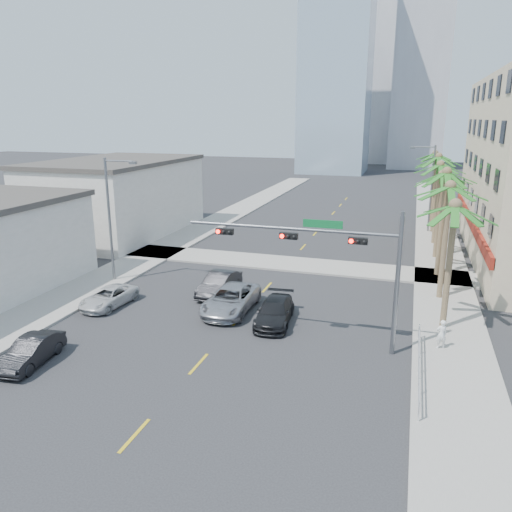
{
  "coord_description": "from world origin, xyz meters",
  "views": [
    {
      "loc": [
        9.36,
        -16.29,
        11.7
      ],
      "look_at": [
        0.52,
        11.74,
        3.5
      ],
      "focal_mm": 35.0,
      "sensor_mm": 36.0,
      "label": 1
    }
  ],
  "objects_px": {
    "pedestrian": "(441,334)",
    "car_parked_far": "(109,297)",
    "car_lane_right": "(275,312)",
    "car_lane_left": "(219,284)",
    "car_lane_center": "(231,299)",
    "car_parked_mid": "(31,351)",
    "traffic_signal_mast": "(333,254)"
  },
  "relations": [
    {
      "from": "car_lane_right",
      "to": "car_lane_center",
      "type": "bearing_deg",
      "value": 157.49
    },
    {
      "from": "car_lane_center",
      "to": "pedestrian",
      "type": "distance_m",
      "value": 12.39
    },
    {
      "from": "traffic_signal_mast",
      "to": "car_lane_right",
      "type": "relative_size",
      "value": 2.35
    },
    {
      "from": "car_lane_center",
      "to": "car_lane_right",
      "type": "distance_m",
      "value": 3.22
    },
    {
      "from": "car_parked_mid",
      "to": "car_lane_left",
      "type": "relative_size",
      "value": 0.88
    },
    {
      "from": "pedestrian",
      "to": "car_lane_left",
      "type": "bearing_deg",
      "value": -40.72
    },
    {
      "from": "car_parked_far",
      "to": "pedestrian",
      "type": "height_order",
      "value": "pedestrian"
    },
    {
      "from": "traffic_signal_mast",
      "to": "car_parked_far",
      "type": "distance_m",
      "value": 15.2
    },
    {
      "from": "car_lane_left",
      "to": "pedestrian",
      "type": "relative_size",
      "value": 2.93
    },
    {
      "from": "car_lane_right",
      "to": "car_parked_mid",
      "type": "bearing_deg",
      "value": -145.37
    },
    {
      "from": "car_lane_left",
      "to": "car_lane_center",
      "type": "distance_m",
      "value": 3.23
    },
    {
      "from": "car_parked_mid",
      "to": "car_parked_far",
      "type": "xyz_separation_m",
      "value": [
        -0.86,
        7.9,
        -0.06
      ]
    },
    {
      "from": "car_lane_center",
      "to": "car_lane_right",
      "type": "bearing_deg",
      "value": -17.15
    },
    {
      "from": "traffic_signal_mast",
      "to": "pedestrian",
      "type": "relative_size",
      "value": 7.14
    },
    {
      "from": "car_parked_mid",
      "to": "pedestrian",
      "type": "distance_m",
      "value": 20.6
    },
    {
      "from": "traffic_signal_mast",
      "to": "car_lane_right",
      "type": "distance_m",
      "value": 6.03
    },
    {
      "from": "car_lane_right",
      "to": "car_lane_left",
      "type": "bearing_deg",
      "value": 138.12
    },
    {
      "from": "pedestrian",
      "to": "car_parked_far",
      "type": "bearing_deg",
      "value": -23.88
    },
    {
      "from": "car_parked_far",
      "to": "pedestrian",
      "type": "distance_m",
      "value": 20.03
    },
    {
      "from": "car_lane_left",
      "to": "car_lane_center",
      "type": "height_order",
      "value": "car_lane_center"
    },
    {
      "from": "car_parked_far",
      "to": "car_lane_center",
      "type": "bearing_deg",
      "value": 16.17
    },
    {
      "from": "car_lane_left",
      "to": "car_parked_far",
      "type": "bearing_deg",
      "value": -141.81
    },
    {
      "from": "car_lane_right",
      "to": "pedestrian",
      "type": "xyz_separation_m",
      "value": [
        9.17,
        -0.95,
        0.24
      ]
    },
    {
      "from": "car_lane_center",
      "to": "pedestrian",
      "type": "height_order",
      "value": "pedestrian"
    },
    {
      "from": "car_lane_right",
      "to": "pedestrian",
      "type": "distance_m",
      "value": 9.22
    },
    {
      "from": "traffic_signal_mast",
      "to": "car_lane_right",
      "type": "bearing_deg",
      "value": 149.55
    },
    {
      "from": "traffic_signal_mast",
      "to": "car_parked_far",
      "type": "bearing_deg",
      "value": 173.98
    },
    {
      "from": "car_parked_mid",
      "to": "car_lane_center",
      "type": "height_order",
      "value": "car_lane_center"
    },
    {
      "from": "car_lane_center",
      "to": "car_lane_right",
      "type": "relative_size",
      "value": 1.18
    },
    {
      "from": "traffic_signal_mast",
      "to": "car_lane_left",
      "type": "xyz_separation_m",
      "value": [
        -8.49,
        5.7,
        -4.31
      ]
    },
    {
      "from": "traffic_signal_mast",
      "to": "car_lane_center",
      "type": "bearing_deg",
      "value": 155.49
    },
    {
      "from": "car_parked_far",
      "to": "car_lane_right",
      "type": "distance_m",
      "value": 10.88
    }
  ]
}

